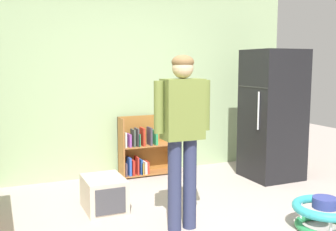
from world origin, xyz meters
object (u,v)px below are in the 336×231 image
at_px(refrigerator, 273,115).
at_px(bookshelf, 143,149).
at_px(pet_carrier, 104,194).
at_px(standing_person, 182,126).
at_px(baby_walker, 324,214).

distance_m(refrigerator, bookshelf, 1.87).
bearing_deg(pet_carrier, standing_person, -54.78).
xyz_separation_m(bookshelf, pet_carrier, (-0.87, -1.12, -0.19)).
bearing_deg(baby_walker, standing_person, 155.40).
xyz_separation_m(standing_person, baby_walker, (1.24, -0.57, -0.85)).
height_order(refrigerator, baby_walker, refrigerator).
xyz_separation_m(refrigerator, pet_carrier, (-2.47, -0.30, -0.71)).
bearing_deg(refrigerator, baby_walker, -111.85).
bearing_deg(bookshelf, standing_person, -98.99).
height_order(refrigerator, standing_person, refrigerator).
xyz_separation_m(standing_person, pet_carrier, (-0.56, 0.80, -0.82)).
distance_m(standing_person, baby_walker, 1.60).
height_order(bookshelf, standing_person, standing_person).
distance_m(refrigerator, baby_walker, 1.93).
bearing_deg(pet_carrier, refrigerator, 6.83).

